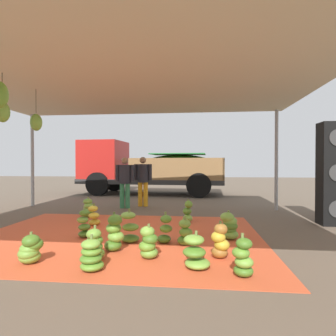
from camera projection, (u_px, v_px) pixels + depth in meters
ground_plane at (147, 210)px, 8.10m from camera, size 40.00×40.00×0.00m
tarp_orange at (119, 236)px, 5.12m from camera, size 5.29×4.02×0.01m
tent_canopy at (115, 79)px, 4.98m from camera, size 8.00×7.00×3.01m
banana_bunch_0 at (185, 233)px, 4.54m from camera, size 0.33×0.33×0.47m
banana_bunch_1 at (130, 228)px, 4.71m from camera, size 0.43×0.42×0.58m
banana_bunch_2 at (94, 216)px, 5.99m from camera, size 0.37×0.36×0.48m
banana_bunch_3 at (220, 242)px, 3.89m from camera, size 0.33×0.33×0.54m
banana_bunch_4 at (188, 212)px, 6.30m from camera, size 0.31×0.31×0.53m
banana_bunch_5 at (84, 224)px, 5.03m from camera, size 0.34×0.31×0.56m
banana_bunch_6 at (148, 243)px, 3.89m from camera, size 0.34×0.31×0.50m
banana_bunch_7 at (91, 256)px, 3.45m from camera, size 0.39×0.39×0.46m
banana_bunch_8 at (114, 234)px, 4.23m from camera, size 0.38×0.38×0.60m
banana_bunch_9 at (165, 230)px, 4.67m from camera, size 0.35×0.35×0.53m
banana_bunch_10 at (89, 209)px, 6.89m from camera, size 0.38×0.38×0.51m
banana_bunch_11 at (195, 253)px, 3.53m from camera, size 0.47×0.44×0.48m
banana_bunch_12 at (229, 226)px, 4.89m from camera, size 0.43×0.42×0.52m
banana_bunch_13 at (30, 250)px, 3.70m from camera, size 0.37×0.35×0.43m
banana_bunch_14 at (243, 259)px, 3.25m from camera, size 0.32×0.32×0.52m
banana_bunch_15 at (95, 245)px, 3.87m from camera, size 0.36×0.35×0.48m
cargo_truck_main at (147, 167)px, 12.28m from camera, size 6.45×2.63×2.40m
worker_0 at (125, 179)px, 8.35m from camera, size 0.57×0.35×1.56m
worker_1 at (143, 178)px, 8.71m from camera, size 0.58×0.35×1.58m
speaker_stack at (333, 174)px, 6.05m from camera, size 0.58×0.44×2.29m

